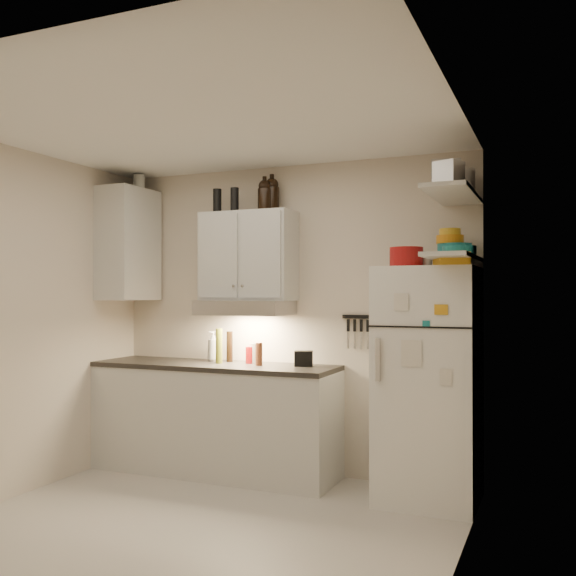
% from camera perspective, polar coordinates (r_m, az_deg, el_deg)
% --- Properties ---
extents(floor, '(3.20, 3.00, 0.02)m').
position_cam_1_polar(floor, '(4.39, -8.14, -20.70)').
color(floor, beige).
rests_on(floor, ground).
extents(ceiling, '(3.20, 3.00, 0.02)m').
position_cam_1_polar(ceiling, '(4.27, -8.09, 14.47)').
color(ceiling, white).
rests_on(ceiling, ground).
extents(back_wall, '(3.20, 0.02, 2.60)m').
position_cam_1_polar(back_wall, '(5.48, 0.09, -2.68)').
color(back_wall, beige).
rests_on(back_wall, ground).
extents(left_wall, '(0.02, 3.00, 2.60)m').
position_cam_1_polar(left_wall, '(5.15, -23.66, -2.77)').
color(left_wall, beige).
rests_on(left_wall, ground).
extents(right_wall, '(0.02, 3.00, 2.60)m').
position_cam_1_polar(right_wall, '(3.58, 14.61, -3.80)').
color(right_wall, beige).
rests_on(right_wall, ground).
extents(base_cabinet, '(2.10, 0.60, 0.88)m').
position_cam_1_polar(base_cabinet, '(5.54, -6.55, -11.61)').
color(base_cabinet, silver).
rests_on(base_cabinet, floor).
extents(countertop, '(2.10, 0.62, 0.04)m').
position_cam_1_polar(countertop, '(5.47, -6.54, -6.88)').
color(countertop, '#282523').
rests_on(countertop, base_cabinet).
extents(upper_cabinet, '(0.80, 0.33, 0.75)m').
position_cam_1_polar(upper_cabinet, '(5.45, -3.54, 2.83)').
color(upper_cabinet, silver).
rests_on(upper_cabinet, back_wall).
extents(side_cabinet, '(0.33, 0.55, 1.00)m').
position_cam_1_polar(side_cabinet, '(5.94, -13.99, 3.77)').
color(side_cabinet, silver).
rests_on(side_cabinet, left_wall).
extents(range_hood, '(0.76, 0.46, 0.12)m').
position_cam_1_polar(range_hood, '(5.38, -3.85, -1.76)').
color(range_hood, silver).
rests_on(range_hood, back_wall).
extents(fridge, '(0.70, 0.68, 1.70)m').
position_cam_1_polar(fridge, '(4.82, 12.38, -8.34)').
color(fridge, white).
rests_on(fridge, floor).
extents(shelf_hi, '(0.30, 0.95, 0.03)m').
position_cam_1_polar(shelf_hi, '(4.66, 14.48, 8.06)').
color(shelf_hi, silver).
rests_on(shelf_hi, right_wall).
extents(shelf_lo, '(0.30, 0.95, 0.03)m').
position_cam_1_polar(shelf_lo, '(4.61, 14.49, 2.65)').
color(shelf_lo, silver).
rests_on(shelf_lo, right_wall).
extents(knife_strip, '(0.42, 0.02, 0.03)m').
position_cam_1_polar(knife_strip, '(5.22, 7.08, -2.56)').
color(knife_strip, black).
rests_on(knife_strip, back_wall).
extents(dutch_oven, '(0.30, 0.30, 0.14)m').
position_cam_1_polar(dutch_oven, '(4.67, 10.47, 2.72)').
color(dutch_oven, '#9F1213').
rests_on(dutch_oven, fridge).
extents(book_stack, '(0.28, 0.31, 0.09)m').
position_cam_1_polar(book_stack, '(4.49, 14.31, 2.51)').
color(book_stack, gold).
rests_on(book_stack, fridge).
extents(spice_jar, '(0.07, 0.07, 0.11)m').
position_cam_1_polar(spice_jar, '(4.69, 12.27, 2.54)').
color(spice_jar, silver).
rests_on(spice_jar, fridge).
extents(stock_pot, '(0.32, 0.32, 0.20)m').
position_cam_1_polar(stock_pot, '(4.91, 14.69, 8.97)').
color(stock_pot, silver).
rests_on(stock_pot, shelf_hi).
extents(tin_a, '(0.22, 0.20, 0.19)m').
position_cam_1_polar(tin_a, '(4.55, 13.86, 9.70)').
color(tin_a, '#AAAAAD').
rests_on(tin_a, shelf_hi).
extents(tin_b, '(0.20, 0.20, 0.15)m').
position_cam_1_polar(tin_b, '(4.38, 14.10, 9.84)').
color(tin_b, '#AAAAAD').
rests_on(tin_b, shelf_hi).
extents(bowl_teal, '(0.25, 0.25, 0.10)m').
position_cam_1_polar(bowl_teal, '(4.87, 14.59, 3.25)').
color(bowl_teal, '#177881').
rests_on(bowl_teal, shelf_lo).
extents(bowl_orange, '(0.20, 0.20, 0.06)m').
position_cam_1_polar(bowl_orange, '(4.86, 14.20, 4.20)').
color(bowl_orange, orange).
rests_on(bowl_orange, bowl_teal).
extents(bowl_yellow, '(0.16, 0.16, 0.05)m').
position_cam_1_polar(bowl_yellow, '(4.86, 14.20, 4.84)').
color(bowl_yellow, gold).
rests_on(bowl_yellow, bowl_orange).
extents(plates, '(0.29, 0.29, 0.06)m').
position_cam_1_polar(plates, '(4.54, 14.99, 3.25)').
color(plates, '#177881').
rests_on(plates, shelf_lo).
extents(growler_a, '(0.14, 0.14, 0.27)m').
position_cam_1_polar(growler_a, '(5.45, -2.10, 8.24)').
color(growler_a, black).
rests_on(growler_a, upper_cabinet).
extents(growler_b, '(0.14, 0.14, 0.30)m').
position_cam_1_polar(growler_b, '(5.49, -1.45, 8.30)').
color(growler_b, black).
rests_on(growler_b, upper_cabinet).
extents(thermos_a, '(0.08, 0.08, 0.20)m').
position_cam_1_polar(thermos_a, '(5.47, -4.77, 7.83)').
color(thermos_a, black).
rests_on(thermos_a, upper_cabinet).
extents(thermos_b, '(0.08, 0.08, 0.21)m').
position_cam_1_polar(thermos_b, '(5.60, -6.31, 7.68)').
color(thermos_b, black).
rests_on(thermos_b, upper_cabinet).
extents(side_jar, '(0.12, 0.12, 0.14)m').
position_cam_1_polar(side_jar, '(6.05, -13.11, 9.12)').
color(side_jar, silver).
rests_on(side_jar, side_cabinet).
extents(soap_bottle, '(0.15, 0.15, 0.29)m').
position_cam_1_polar(soap_bottle, '(5.63, -6.67, -5.01)').
color(soap_bottle, silver).
rests_on(soap_bottle, countertop).
extents(pepper_mill, '(0.06, 0.06, 0.19)m').
position_cam_1_polar(pepper_mill, '(5.27, -2.60, -5.89)').
color(pepper_mill, brown).
rests_on(pepper_mill, countertop).
extents(oil_bottle, '(0.07, 0.07, 0.29)m').
position_cam_1_polar(oil_bottle, '(5.45, -6.15, -5.14)').
color(oil_bottle, olive).
rests_on(oil_bottle, countertop).
extents(vinegar_bottle, '(0.07, 0.07, 0.26)m').
position_cam_1_polar(vinegar_bottle, '(5.56, -5.21, -5.21)').
color(vinegar_bottle, black).
rests_on(vinegar_bottle, countertop).
extents(clear_bottle, '(0.07, 0.07, 0.17)m').
position_cam_1_polar(clear_bottle, '(5.43, -3.18, -5.82)').
color(clear_bottle, silver).
rests_on(clear_bottle, countertop).
extents(red_jar, '(0.09, 0.09, 0.14)m').
position_cam_1_polar(red_jar, '(5.43, -3.42, -5.97)').
color(red_jar, '#9F1213').
rests_on(red_jar, countertop).
extents(caddy, '(0.17, 0.14, 0.12)m').
position_cam_1_polar(caddy, '(5.22, 1.40, -6.28)').
color(caddy, black).
rests_on(caddy, countertop).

